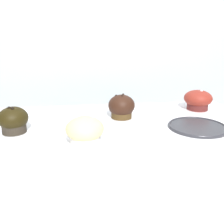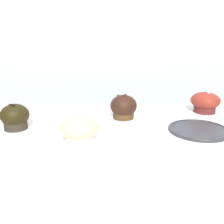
{
  "view_description": "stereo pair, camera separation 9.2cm",
  "coord_description": "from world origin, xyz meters",
  "px_view_note": "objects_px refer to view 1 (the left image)",
  "views": [
    {
      "loc": [
        -0.14,
        -0.82,
        1.25
      ],
      "look_at": [
        -0.03,
        0.05,
        0.98
      ],
      "focal_mm": 42.0,
      "sensor_mm": 36.0,
      "label": 1
    },
    {
      "loc": [
        -0.05,
        -0.83,
        1.25
      ],
      "look_at": [
        -0.03,
        0.05,
        0.98
      ],
      "focal_mm": 42.0,
      "sensor_mm": 36.0,
      "label": 2
    }
  ],
  "objects_px": {
    "muffin_front_center": "(122,107)",
    "muffin_back_right": "(198,100)",
    "muffin_back_left": "(13,120)",
    "serving_plate": "(197,127)",
    "muffin_front_left": "(85,131)"
  },
  "relations": [
    {
      "from": "muffin_back_left",
      "to": "muffin_back_right",
      "type": "relative_size",
      "value": 0.83
    },
    {
      "from": "muffin_front_center",
      "to": "muffin_front_left",
      "type": "xyz_separation_m",
      "value": [
        -0.15,
        -0.23,
        -0.0
      ]
    },
    {
      "from": "muffin_front_left",
      "to": "serving_plate",
      "type": "relative_size",
      "value": 0.56
    },
    {
      "from": "muffin_back_right",
      "to": "muffin_front_left",
      "type": "distance_m",
      "value": 0.57
    },
    {
      "from": "muffin_back_right",
      "to": "muffin_back_left",
      "type": "bearing_deg",
      "value": -165.97
    },
    {
      "from": "muffin_front_center",
      "to": "serving_plate",
      "type": "height_order",
      "value": "muffin_front_center"
    },
    {
      "from": "serving_plate",
      "to": "muffin_back_right",
      "type": "bearing_deg",
      "value": 65.75
    },
    {
      "from": "muffin_back_left",
      "to": "serving_plate",
      "type": "xyz_separation_m",
      "value": [
        0.61,
        -0.04,
        -0.04
      ]
    },
    {
      "from": "muffin_back_right",
      "to": "serving_plate",
      "type": "distance_m",
      "value": 0.24
    },
    {
      "from": "muffin_front_center",
      "to": "muffin_back_right",
      "type": "distance_m",
      "value": 0.34
    },
    {
      "from": "muffin_back_left",
      "to": "muffin_front_left",
      "type": "xyz_separation_m",
      "value": [
        0.23,
        -0.13,
        0.0
      ]
    },
    {
      "from": "muffin_front_center",
      "to": "muffin_front_left",
      "type": "height_order",
      "value": "muffin_front_center"
    },
    {
      "from": "muffin_front_center",
      "to": "muffin_back_left",
      "type": "bearing_deg",
      "value": -163.98
    },
    {
      "from": "muffin_back_right",
      "to": "muffin_front_left",
      "type": "xyz_separation_m",
      "value": [
        -0.48,
        -0.31,
        0.0
      ]
    },
    {
      "from": "muffin_back_right",
      "to": "muffin_front_left",
      "type": "bearing_deg",
      "value": -147.67
    }
  ]
}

